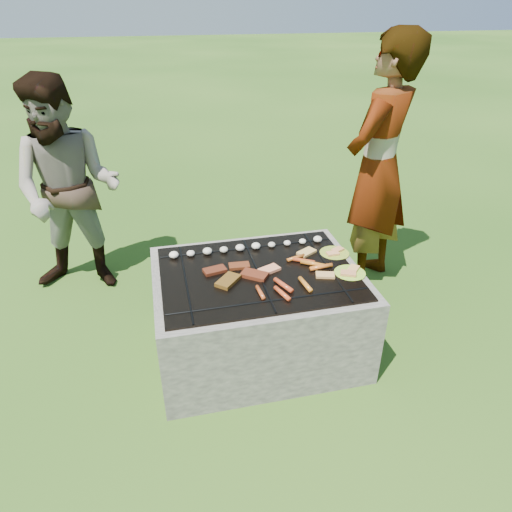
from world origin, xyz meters
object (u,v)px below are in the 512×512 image
Objects in this scene: fire_pit at (258,314)px; plate_far at (334,253)px; plate_near at (350,273)px; cook at (378,168)px; bystander at (69,190)px.

fire_pit is 6.52× the size of plate_far.
plate_near is 1.05m from cook.
plate_far is 0.10× the size of cook.
cook is at bearing 45.96° from plate_far.
bystander reaches higher than fire_pit.
bystander is (-2.31, 0.42, -0.14)m from cook.
fire_pit is 1.47m from cook.
plate_near reaches higher than fire_pit.
plate_near is at bearing -13.53° from fire_pit.
bystander is at bearing 137.42° from fire_pit.
fire_pit is at bearing -29.28° from bystander.
cook is 2.35m from bystander.
cook is (0.54, 0.56, 0.37)m from plate_far.
plate_far is 0.86m from cook.
plate_far is 0.26m from plate_near.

